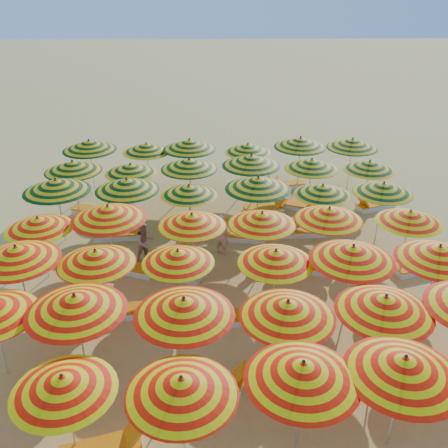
# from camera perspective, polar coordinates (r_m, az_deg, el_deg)

# --- Properties ---
(ground) EXTENTS (120.00, 120.00, 0.00)m
(ground) POSITION_cam_1_polar(r_m,az_deg,el_deg) (17.05, 0.04, -5.55)
(ground) COLOR tan
(ground) RESTS_ON ground
(umbrella_1) EXTENTS (2.68, 2.68, 2.25)m
(umbrella_1) POSITION_cam_1_polar(r_m,az_deg,el_deg) (10.77, -17.93, -17.01)
(umbrella_1) COLOR silver
(umbrella_1) RESTS_ON ground
(umbrella_2) EXTENTS (2.63, 2.63, 2.39)m
(umbrella_2) POSITION_cam_1_polar(r_m,az_deg,el_deg) (10.12, -4.89, -18.02)
(umbrella_2) COLOR silver
(umbrella_2) RESTS_ON ground
(umbrella_3) EXTENTS (2.55, 2.55, 2.50)m
(umbrella_3) POSITION_cam_1_polar(r_m,az_deg,el_deg) (10.35, 8.99, -16.31)
(umbrella_3) COLOR silver
(umbrella_3) RESTS_ON ground
(umbrella_4) EXTENTS (3.07, 3.07, 2.53)m
(umbrella_4) POSITION_cam_1_polar(r_m,az_deg,el_deg) (10.89, 19.88, -15.05)
(umbrella_4) COLOR silver
(umbrella_4) RESTS_ON ground
(umbrella_7) EXTENTS (2.66, 2.66, 2.56)m
(umbrella_7) POSITION_cam_1_polar(r_m,az_deg,el_deg) (12.34, -16.64, -8.70)
(umbrella_7) COLOR silver
(umbrella_7) RESTS_ON ground
(umbrella_8) EXTENTS (3.00, 3.00, 2.54)m
(umbrella_8) POSITION_cam_1_polar(r_m,az_deg,el_deg) (11.79, -4.59, -9.43)
(umbrella_8) COLOR silver
(umbrella_8) RESTS_ON ground
(umbrella_9) EXTENTS (2.52, 2.52, 2.44)m
(umbrella_9) POSITION_cam_1_polar(r_m,az_deg,el_deg) (11.93, 7.30, -9.63)
(umbrella_9) COLOR silver
(umbrella_9) RESTS_ON ground
(umbrella_10) EXTENTS (2.96, 2.96, 2.49)m
(umbrella_10) POSITION_cam_1_polar(r_m,az_deg,el_deg) (12.51, 17.92, -8.72)
(umbrella_10) COLOR silver
(umbrella_10) RESTS_ON ground
(umbrella_12) EXTENTS (2.56, 2.56, 2.51)m
(umbrella_12) POSITION_cam_1_polar(r_m,az_deg,el_deg) (14.95, -22.62, -3.15)
(umbrella_12) COLOR silver
(umbrella_12) RESTS_ON ground
(umbrella_13) EXTENTS (2.75, 2.75, 2.35)m
(umbrella_13) POSITION_cam_1_polar(r_m,az_deg,el_deg) (14.37, -14.44, -3.68)
(umbrella_13) COLOR silver
(umbrella_13) RESTS_ON ground
(umbrella_14) EXTENTS (2.23, 2.23, 2.21)m
(umbrella_14) POSITION_cam_1_polar(r_m,az_deg,el_deg) (14.24, -5.29, -3.71)
(umbrella_14) COLOR silver
(umbrella_14) RESTS_ON ground
(umbrella_15) EXTENTS (2.64, 2.64, 2.31)m
(umbrella_15) POSITION_cam_1_polar(r_m,az_deg,el_deg) (14.09, 5.94, -3.73)
(umbrella_15) COLOR silver
(umbrella_15) RESTS_ON ground
(umbrella_16) EXTENTS (2.61, 2.61, 2.54)m
(umbrella_16) POSITION_cam_1_polar(r_m,az_deg,el_deg) (14.22, 14.50, -3.26)
(umbrella_16) COLOR silver
(umbrella_16) RESTS_ON ground
(umbrella_17) EXTENTS (2.91, 2.91, 2.51)m
(umbrella_17) POSITION_cam_1_polar(r_m,az_deg,el_deg) (15.07, 23.35, -3.07)
(umbrella_17) COLOR silver
(umbrella_17) RESTS_ON ground
(umbrella_18) EXTENTS (2.59, 2.59, 2.29)m
(umbrella_18) POSITION_cam_1_polar(r_m,az_deg,el_deg) (16.88, -20.46, 0.07)
(umbrella_18) COLOR silver
(umbrella_18) RESTS_ON ground
(umbrella_19) EXTENTS (2.69, 2.69, 2.58)m
(umbrella_19) POSITION_cam_1_polar(r_m,az_deg,el_deg) (16.35, -13.10, 1.28)
(umbrella_19) COLOR silver
(umbrella_19) RESTS_ON ground
(umbrella_20) EXTENTS (2.58, 2.58, 2.34)m
(umbrella_20) POSITION_cam_1_polar(r_m,az_deg,el_deg) (15.95, -3.69, 0.45)
(umbrella_20) COLOR silver
(umbrella_20) RESTS_ON ground
(umbrella_21) EXTENTS (2.59, 2.59, 2.35)m
(umbrella_21) POSITION_cam_1_polar(r_m,az_deg,el_deg) (16.06, 4.38, 0.63)
(umbrella_21) COLOR silver
(umbrella_21) RESTS_ON ground
(umbrella_22) EXTENTS (2.97, 2.97, 2.39)m
(umbrella_22) POSITION_cam_1_polar(r_m,az_deg,el_deg) (16.58, 11.91, 1.13)
(umbrella_22) COLOR silver
(umbrella_22) RESTS_ON ground
(umbrella_23) EXTENTS (2.71, 2.71, 2.27)m
(umbrella_23) POSITION_cam_1_polar(r_m,az_deg,el_deg) (17.35, 20.46, 0.77)
(umbrella_23) COLOR silver
(umbrella_23) RESTS_ON ground
(umbrella_24) EXTENTS (2.84, 2.84, 2.57)m
(umbrella_24) POSITION_cam_1_polar(r_m,az_deg,el_deg) (18.95, -18.63, 4.20)
(umbrella_24) COLOR silver
(umbrella_24) RESTS_ON ground
(umbrella_25) EXTENTS (2.75, 2.75, 2.50)m
(umbrella_25) POSITION_cam_1_polar(r_m,az_deg,el_deg) (18.52, -11.02, 4.44)
(umbrella_25) COLOR silver
(umbrella_25) RESTS_ON ground
(umbrella_26) EXTENTS (2.69, 2.69, 2.21)m
(umbrella_26) POSITION_cam_1_polar(r_m,az_deg,el_deg) (18.40, -4.02, 3.86)
(umbrella_26) COLOR silver
(umbrella_26) RESTS_ON ground
(umbrella_27) EXTENTS (3.03, 3.03, 2.58)m
(umbrella_27) POSITION_cam_1_polar(r_m,az_deg,el_deg) (18.17, 3.92, 4.67)
(umbrella_27) COLOR silver
(umbrella_27) RESTS_ON ground
(umbrella_28) EXTENTS (2.30, 2.30, 2.23)m
(umbrella_28) POSITION_cam_1_polar(r_m,az_deg,el_deg) (18.69, 11.20, 3.83)
(umbrella_28) COLOR silver
(umbrella_28) RESTS_ON ground
(umbrella_29) EXTENTS (2.47, 2.47, 2.32)m
(umbrella_29) POSITION_cam_1_polar(r_m,az_deg,el_deg) (19.21, 17.74, 3.93)
(umbrella_29) COLOR silver
(umbrella_29) RESTS_ON ground
(umbrella_30) EXTENTS (2.68, 2.68, 2.43)m
(umbrella_30) POSITION_cam_1_polar(r_m,az_deg,el_deg) (20.97, -16.90, 6.33)
(umbrella_30) COLOR silver
(umbrella_30) RESTS_ON ground
(umbrella_31) EXTENTS (2.14, 2.14, 2.25)m
(umbrella_31) POSITION_cam_1_polar(r_m,az_deg,el_deg) (20.64, -10.62, 6.25)
(umbrella_31) COLOR silver
(umbrella_31) RESTS_ON ground
(umbrella_32) EXTENTS (2.50, 2.50, 2.47)m
(umbrella_32) POSITION_cam_1_polar(r_m,az_deg,el_deg) (20.28, -3.99, 6.87)
(umbrella_32) COLOR silver
(umbrella_32) RESTS_ON ground
(umbrella_33) EXTENTS (2.71, 2.71, 2.56)m
(umbrella_33) POSITION_cam_1_polar(r_m,az_deg,el_deg) (20.42, 3.15, 7.27)
(umbrella_33) COLOR silver
(umbrella_33) RESTS_ON ground
(umbrella_34) EXTENTS (2.92, 2.92, 2.34)m
(umbrella_34) POSITION_cam_1_polar(r_m,az_deg,el_deg) (20.85, 9.98, 6.75)
(umbrella_34) COLOR silver
(umbrella_34) RESTS_ON ground
(umbrella_35) EXTENTS (2.61, 2.61, 2.26)m
(umbrella_35) POSITION_cam_1_polar(r_m,az_deg,el_deg) (21.41, 16.28, 6.43)
(umbrella_35) COLOR silver
(umbrella_35) RESTS_ON ground
(umbrella_36) EXTENTS (2.97, 2.97, 2.53)m
(umbrella_36) POSITION_cam_1_polar(r_m,az_deg,el_deg) (23.05, -15.16, 8.68)
(umbrella_36) COLOR silver
(umbrella_36) RESTS_ON ground
(umbrella_37) EXTENTS (2.71, 2.71, 2.28)m
(umbrella_37) POSITION_cam_1_polar(r_m,az_deg,el_deg) (22.90, -8.86, 8.60)
(umbrella_37) COLOR silver
(umbrella_37) RESTS_ON ground
(umbrella_38) EXTENTS (2.89, 2.89, 2.53)m
(umbrella_38) POSITION_cam_1_polar(r_m,az_deg,el_deg) (22.43, -3.97, 9.05)
(umbrella_38) COLOR silver
(umbrella_38) RESTS_ON ground
(umbrella_39) EXTENTS (2.62, 2.62, 2.22)m
(umbrella_39) POSITION_cam_1_polar(r_m,az_deg,el_deg) (22.75, 2.74, 8.65)
(umbrella_39) COLOR silver
(umbrella_39) RESTS_ON ground
(umbrella_40) EXTENTS (2.75, 2.75, 2.52)m
(umbrella_40) POSITION_cam_1_polar(r_m,az_deg,el_deg) (22.93, 8.73, 9.20)
(umbrella_40) COLOR silver
(umbrella_40) RESTS_ON ground
(umbrella_41) EXTENTS (2.99, 2.99, 2.46)m
(umbrella_41) POSITION_cam_1_polar(r_m,az_deg,el_deg) (23.45, 14.46, 8.92)
(umbrella_41) COLOR silver
(umbrella_41) RESTS_ON ground
(lounger_2) EXTENTS (1.82, 0.96, 0.69)m
(lounger_2) POSITION_cam_1_polar(r_m,az_deg,el_deg) (12.97, -1.51, -17.39)
(lounger_2) COLOR white
(lounger_2) RESTS_ON ground
(lounger_4) EXTENTS (1.80, 0.82, 0.69)m
(lounger_4) POSITION_cam_1_polar(r_m,az_deg,el_deg) (15.35, -11.73, -9.77)
(lounger_4) COLOR white
(lounger_4) RESTS_ON ground
(lounger_5) EXTENTS (1.80, 0.83, 0.69)m
(lounger_5) POSITION_cam_1_polar(r_m,az_deg,el_deg) (14.92, 3.37, -10.37)
(lounger_5) COLOR white
(lounger_5) RESTS_ON ground
(lounger_6) EXTENTS (1.82, 1.19, 0.69)m
(lounger_6) POSITION_cam_1_polar(r_m,az_deg,el_deg) (17.29, -10.41, -4.96)
(lounger_6) COLOR white
(lounger_6) RESTS_ON ground
(lounger_7) EXTENTS (1.82, 1.19, 0.69)m
(lounger_7) POSITION_cam_1_polar(r_m,az_deg,el_deg) (16.82, -5.23, -5.58)
(lounger_7) COLOR white
(lounger_7) RESTS_ON ground
(lounger_8) EXTENTS (1.81, 0.92, 0.69)m
(lounger_8) POSITION_cam_1_polar(r_m,az_deg,el_deg) (17.21, 5.77, -4.78)
(lounger_8) COLOR white
(lounger_8) RESTS_ON ground
(lounger_9) EXTENTS (1.81, 0.89, 0.69)m
(lounger_9) POSITION_cam_1_polar(r_m,az_deg,el_deg) (17.29, 9.45, -4.88)
(lounger_9) COLOR white
(lounger_9) RESTS_ON ground
(lounger_10) EXTENTS (1.83, 1.06, 0.69)m
(lounger_10) POSITION_cam_1_polar(r_m,az_deg,el_deg) (18.31, 21.42, -4.60)
(lounger_10) COLOR white
(lounger_10) RESTS_ON ground
(lounger_11) EXTENTS (1.78, 0.74, 0.69)m
(lounger_11) POSITION_cam_1_polar(r_m,az_deg,el_deg) (19.48, -12.23, -1.19)
(lounger_11) COLOR white
(lounger_11) RESTS_ON ground
(lounger_12) EXTENTS (1.82, 1.19, 0.69)m
(lounger_12) POSITION_cam_1_polar(r_m,az_deg,el_deg) (19.28, -2.07, -0.84)
(lounger_12) COLOR white
(lounger_12) RESTS_ON ground
(lounger_13) EXTENTS (1.80, 0.84, 0.69)m
(lounger_13) POSITION_cam_1_polar(r_m,az_deg,el_deg) (18.96, 1.95, -1.37)
(lounger_13) COLOR white
(lounger_13) RESTS_ON ground
(lounger_14) EXTENTS (1.76, 0.66, 0.69)m
(lounger_14) POSITION_cam_1_polar(r_m,az_deg,el_deg) (19.52, 9.19, -0.83)
(lounger_14) COLOR white
(lounger_14) RESTS_ON ground
(lounger_15) EXTENTS (1.83, 1.08, 0.69)m
(lounger_15) POSITION_cam_1_polar(r_m,az_deg,el_deg) (21.57, -14.68, 1.46)
(lounger_15) COLOR white
(lounger_15) RESTS_ON ground
(lounger_16) EXTENTS (1.77, 0.72, 0.69)m
(lounger_16) POSITION_cam_1_polar(r_m,az_deg,el_deg) (21.17, 4.65, 1.81)
(lounger_16) COLOR white
(lounger_16) RESTS_ON ground
(lounger_17) EXTENTS (1.82, 1.20, 0.69)m
(lounger_17) POSITION_cam_1_polar(r_m,az_deg,el_deg) (21.59, 8.21, 2.14)
(lounger_17) COLOR white
(lounger_17) RESTS_ON ground
(lounger_18) EXTENTS (1.82, 1.17, 0.69)m
(lounger_18) POSITION_cam_1_polar(r_m,az_deg,el_deg) (22.33, 16.85, 2.07)
(lounger_18) COLOR white
(lounger_18) RESTS_ON ground
(lounger_19) EXTENTS (1.81, 0.92, 0.69)m
(lounger_19) POSITION_cam_1_polar(r_m,az_deg,el_deg) (23.25, 4.15, 4.26)
(lounger_19) COLOR white
(lounger_19) RESTS_ON ground
(lounger_20) EXTENTS (1.80, 0.84, 0.69)m
(lounger_20) POSITION_cam_1_polar(r_m,az_deg,el_deg) (23.57, 6.93, 4.47)
(lounger_20) COLOR white
(lounger_20) RESTS_ON ground
(beachgoer_a) EXTENTS (0.68, 0.59, 1.58)m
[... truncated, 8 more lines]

